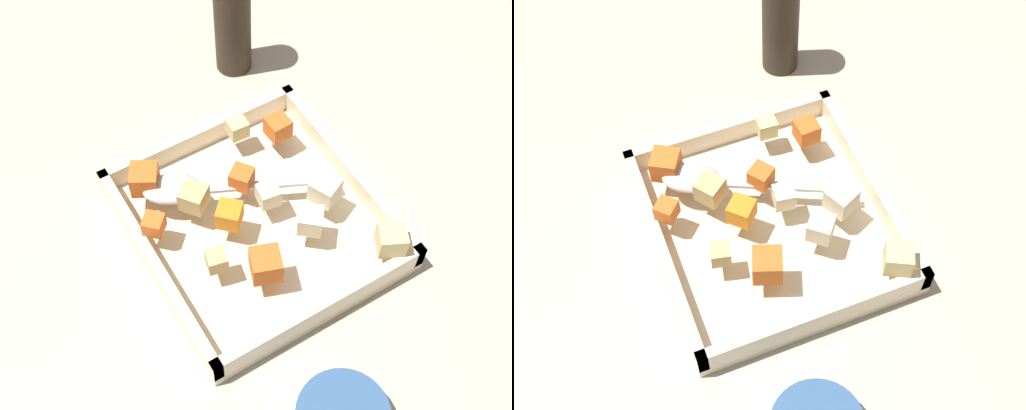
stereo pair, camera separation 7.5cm
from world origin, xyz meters
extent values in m
plane|color=#BCB29E|center=(0.00, 0.00, 0.00)|extent=(4.00, 4.00, 0.00)
cube|color=beige|center=(-0.01, 0.01, 0.01)|extent=(0.29, 0.28, 0.01)
cube|color=beige|center=(-0.01, -0.12, 0.03)|extent=(0.29, 0.01, 0.03)
cube|color=beige|center=(-0.01, 0.15, 0.03)|extent=(0.29, 0.01, 0.03)
cube|color=beige|center=(-0.15, 0.01, 0.03)|extent=(0.01, 0.28, 0.03)
cube|color=beige|center=(0.13, 0.01, 0.03)|extent=(0.01, 0.28, 0.03)
cube|color=orange|center=(-0.09, 0.05, 0.06)|extent=(0.04, 0.04, 0.03)
cube|color=orange|center=(0.07, -0.07, 0.06)|extent=(0.03, 0.03, 0.03)
cube|color=orange|center=(0.03, 0.01, 0.06)|extent=(0.04, 0.04, 0.03)
cube|color=orange|center=(0.02, 0.13, 0.06)|extent=(0.03, 0.03, 0.02)
cube|color=orange|center=(0.08, 0.11, 0.06)|extent=(0.04, 0.04, 0.03)
cube|color=orange|center=(-0.01, 0.05, 0.06)|extent=(0.04, 0.04, 0.03)
cube|color=tan|center=(0.03, 0.07, 0.06)|extent=(0.04, 0.04, 0.03)
cube|color=#E0CC89|center=(0.10, -0.02, 0.06)|extent=(0.02, 0.02, 0.02)
cube|color=#E0CC89|center=(-0.13, -0.09, 0.06)|extent=(0.04, 0.04, 0.03)
cube|color=beige|center=(-0.07, -0.03, 0.06)|extent=(0.04, 0.04, 0.03)
cube|color=tan|center=(-0.05, 0.09, 0.06)|extent=(0.03, 0.03, 0.02)
cube|color=beige|center=(-0.01, -0.01, 0.06)|extent=(0.03, 0.03, 0.02)
cube|color=beige|center=(-0.04, -0.06, 0.06)|extent=(0.04, 0.04, 0.03)
ellipsoid|color=silver|center=(0.06, 0.09, 0.06)|extent=(0.07, 0.08, 0.02)
cube|color=silver|center=(0.01, -0.02, 0.05)|extent=(0.08, 0.15, 0.01)
cylinder|color=#2D2319|center=(0.24, -0.10, 0.09)|extent=(0.05, 0.05, 0.19)
camera|label=1|loc=(-0.41, 0.25, 0.76)|focal=50.79mm
camera|label=2|loc=(-0.44, 0.18, 0.76)|focal=50.79mm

